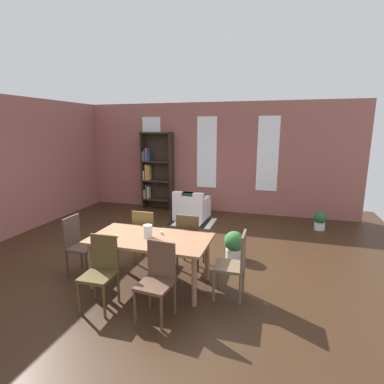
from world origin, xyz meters
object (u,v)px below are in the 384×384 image
(dining_chair_head_left, at_px, (79,243))
(potted_plant_by_shelf, at_px, (320,220))
(dining_chair_near_right, at_px, (158,278))
(bookshelf_tall, at_px, (155,171))
(armchair_white, at_px, (192,208))
(vase_on_table, at_px, (148,231))
(potted_plant_corner, at_px, (234,244))
(dining_table, at_px, (150,243))
(dining_chair_head_right, at_px, (235,263))
(dining_chair_near_left, at_px, (101,269))
(dining_chair_far_right, at_px, (189,239))
(dining_chair_far_left, at_px, (146,234))

(dining_chair_head_left, height_order, potted_plant_by_shelf, dining_chair_head_left)
(dining_chair_near_right, distance_m, bookshelf_tall, 5.27)
(armchair_white, height_order, potted_plant_by_shelf, armchair_white)
(vase_on_table, bearing_deg, dining_chair_near_right, -57.57)
(potted_plant_corner, bearing_deg, dining_chair_head_left, -150.63)
(dining_table, relative_size, dining_chair_near_right, 1.85)
(dining_chair_near_right, xyz_separation_m, potted_plant_corner, (0.65, 1.99, -0.25))
(dining_table, xyz_separation_m, dining_chair_head_left, (-1.25, 0.00, -0.15))
(vase_on_table, distance_m, potted_plant_by_shelf, 4.43)
(dining_chair_head_right, xyz_separation_m, potted_plant_corner, (-0.20, 1.30, -0.25))
(dining_table, relative_size, potted_plant_corner, 3.53)
(bookshelf_tall, bearing_deg, dining_chair_near_left, -75.09)
(potted_plant_corner, bearing_deg, dining_chair_near_left, -126.13)
(dining_chair_near_left, distance_m, armchair_white, 4.10)
(dining_chair_head_left, bearing_deg, potted_plant_by_shelf, 40.58)
(vase_on_table, distance_m, dining_chair_near_left, 0.84)
(vase_on_table, distance_m, potted_plant_corner, 1.79)
(dining_chair_far_right, relative_size, dining_chair_head_right, 1.00)
(dining_chair_head_left, height_order, dining_chair_near_left, same)
(dining_table, distance_m, vase_on_table, 0.18)
(dining_chair_near_right, bearing_deg, dining_chair_far_right, 90.33)
(dining_chair_far_right, xyz_separation_m, dining_chair_far_left, (-0.79, 0.00, 0.00))
(dining_chair_far_left, distance_m, dining_chair_head_right, 1.79)
(armchair_white, bearing_deg, dining_table, -83.68)
(dining_chair_head_right, height_order, bookshelf_tall, bookshelf_tall)
(dining_table, height_order, potted_plant_corner, dining_table)
(dining_chair_head_left, bearing_deg, dining_chair_near_right, -22.55)
(dining_chair_far_left, xyz_separation_m, potted_plant_by_shelf, (3.12, 2.72, -0.29))
(vase_on_table, height_order, potted_plant_by_shelf, vase_on_table)
(dining_chair_near_left, bearing_deg, armchair_white, 89.70)
(dining_chair_near_left, relative_size, potted_plant_corner, 1.90)
(armchair_white, bearing_deg, dining_chair_far_right, -74.14)
(vase_on_table, height_order, dining_chair_head_left, dining_chair_head_left)
(bookshelf_tall, bearing_deg, dining_chair_head_right, -54.52)
(dining_chair_near_left, bearing_deg, dining_chair_head_right, 22.60)
(dining_table, bearing_deg, dining_chair_near_right, -59.60)
(dining_chair_head_right, xyz_separation_m, armchair_white, (-1.63, 3.41, -0.23))
(dining_chair_far_right, height_order, dining_chair_far_left, same)
(dining_table, distance_m, dining_chair_near_left, 0.81)
(vase_on_table, xyz_separation_m, dining_chair_far_left, (-0.36, 0.69, -0.33))
(dining_chair_near_left, bearing_deg, bookshelf_tall, 104.91)
(bookshelf_tall, bearing_deg, potted_plant_corner, -45.89)
(dining_chair_near_right, xyz_separation_m, dining_chair_head_right, (0.85, 0.69, 0.00))
(dining_chair_far_right, relative_size, bookshelf_tall, 0.43)
(dining_chair_head_right, height_order, dining_chair_near_left, same)
(dining_chair_near_right, distance_m, dining_chair_near_left, 0.80)
(vase_on_table, relative_size, dining_chair_near_right, 0.20)
(bookshelf_tall, height_order, potted_plant_by_shelf, bookshelf_tall)
(dining_table, bearing_deg, dining_chair_head_right, 0.03)
(dining_chair_head_right, relative_size, bookshelf_tall, 0.43)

